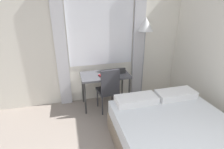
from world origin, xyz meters
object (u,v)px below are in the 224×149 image
object	(u,v)px
bed	(179,142)
standing_lamp	(145,33)
book	(105,75)
desk_chair	(109,88)
desk	(105,77)
telephone	(122,71)

from	to	relation	value
bed	standing_lamp	xyz separation A→B (m)	(0.17, 1.74, 1.25)
book	desk_chair	bearing A→B (deg)	-79.39
bed	standing_lamp	size ratio (longest dim) A/B	1.04
desk	desk_chair	xyz separation A→B (m)	(0.01, -0.25, -0.14)
standing_lamp	book	xyz separation A→B (m)	(-0.89, -0.13, -0.79)
standing_lamp	telephone	size ratio (longest dim) A/B	11.65
desk_chair	book	world-z (taller)	desk_chair
desk	desk_chair	size ratio (longest dim) A/B	1.05
desk	bed	xyz separation A→B (m)	(0.70, -1.70, -0.38)
desk	book	xyz separation A→B (m)	(-0.02, -0.08, 0.08)
standing_lamp	desk_chair	bearing A→B (deg)	-160.69
standing_lamp	telephone	distance (m)	0.91
telephone	standing_lamp	bearing A→B (deg)	3.71
desk_chair	standing_lamp	xyz separation A→B (m)	(0.86, 0.30, 1.01)
bed	standing_lamp	world-z (taller)	standing_lamp
desk	standing_lamp	bearing A→B (deg)	3.16
desk_chair	desk	bearing A→B (deg)	86.57
desk_chair	telephone	xyz separation A→B (m)	(0.36, 0.27, 0.25)
desk	bed	bearing A→B (deg)	-67.47
desk_chair	book	xyz separation A→B (m)	(-0.03, 0.17, 0.22)
book	telephone	bearing A→B (deg)	13.93
telephone	book	distance (m)	0.40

